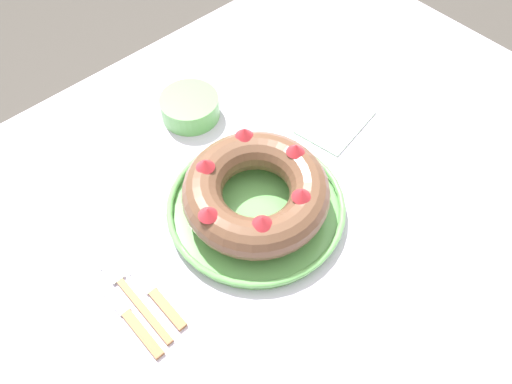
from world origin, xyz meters
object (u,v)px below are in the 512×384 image
object	(u,v)px
fork	(129,292)
napkin	(335,122)
serving_knife	(127,314)
bundt_cake	(256,192)
serving_dish	(256,207)
side_bowl	(190,107)
cake_knife	(154,293)

from	to	relation	value
fork	napkin	xyz separation A→B (m)	(0.54, 0.03, -0.00)
serving_knife	bundt_cake	bearing A→B (deg)	1.19
serving_dish	fork	size ratio (longest dim) A/B	1.64
serving_dish	serving_knife	size ratio (longest dim) A/B	1.54
bundt_cake	fork	size ratio (longest dim) A/B	1.31
serving_dish	napkin	xyz separation A→B (m)	(0.27, 0.05, -0.01)
fork	serving_knife	size ratio (longest dim) A/B	0.94
serving_knife	side_bowl	size ratio (longest dim) A/B	1.72
fork	napkin	size ratio (longest dim) A/B	1.29
napkin	cake_knife	bearing A→B (deg)	-173.41
napkin	serving_knife	bearing A→B (deg)	-173.81
cake_knife	fork	bearing A→B (deg)	132.24
serving_dish	fork	world-z (taller)	serving_dish
bundt_cake	cake_knife	size ratio (longest dim) A/B	1.38
bundt_cake	napkin	size ratio (longest dim) A/B	1.69
serving_dish	fork	distance (m)	0.27
serving_dish	cake_knife	distance (m)	0.24
bundt_cake	fork	bearing A→B (deg)	175.36
serving_knife	cake_knife	distance (m)	0.05
serving_knife	cake_knife	xyz separation A→B (m)	(0.05, 0.00, 0.00)
side_bowl	napkin	distance (m)	0.31
serving_knife	napkin	world-z (taller)	serving_knife
side_bowl	napkin	size ratio (longest dim) A/B	0.80
serving_dish	serving_knife	xyz separation A→B (m)	(-0.29, -0.01, -0.01)
fork	side_bowl	xyz separation A→B (m)	(0.33, 0.25, 0.02)
cake_knife	side_bowl	xyz separation A→B (m)	(0.30, 0.28, 0.02)
bundt_cake	fork	xyz separation A→B (m)	(-0.27, 0.02, -0.06)
serving_dish	side_bowl	distance (m)	0.28
fork	side_bowl	distance (m)	0.42
serving_knife	serving_dish	bearing A→B (deg)	1.17
cake_knife	napkin	distance (m)	0.51
bundt_cake	side_bowl	world-z (taller)	bundt_cake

